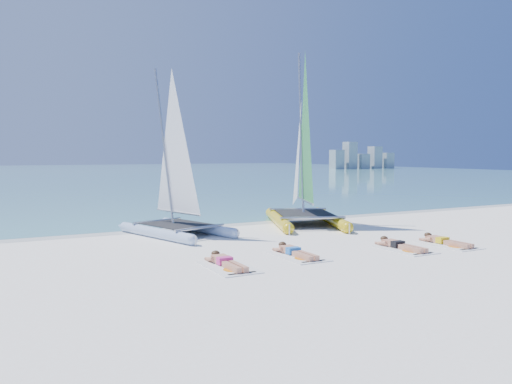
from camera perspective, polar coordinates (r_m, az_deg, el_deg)
ground at (r=14.58m, az=3.50°, el=-6.49°), size 140.00×140.00×0.00m
sea at (r=75.68m, az=-21.91°, el=1.97°), size 140.00×115.00×0.01m
wet_sand_strip at (r=19.44m, az=-4.90°, el=-3.76°), size 140.00×1.40×0.01m
distant_skyline at (r=96.17m, az=11.95°, el=3.79°), size 14.00×2.00×5.00m
catamaran_blue at (r=17.10m, az=-9.25°, el=1.02°), size 3.30×4.76×5.91m
catamaran_yellow at (r=19.91m, az=5.32°, el=2.87°), size 4.21×5.74×7.09m
towel_a at (r=12.23m, az=-3.15°, el=-8.56°), size 1.00×1.85×0.02m
sunbather_a at (r=12.38m, az=-3.52°, el=-7.89°), size 0.37×1.73×0.26m
towel_b at (r=13.51m, az=4.80°, el=-7.33°), size 1.00×1.85×0.02m
sunbather_b at (r=13.65m, az=4.37°, el=-6.74°), size 0.37×1.73×0.26m
towel_c at (r=15.04m, az=16.50°, el=-6.29°), size 1.00×1.85×0.02m
sunbather_c at (r=15.16m, az=16.00°, el=-5.78°), size 0.37×1.73×0.26m
towel_d at (r=16.17m, az=21.13°, el=-5.67°), size 1.00×1.85×0.02m
sunbather_d at (r=16.28m, az=20.64°, el=-5.20°), size 0.37×1.73×0.26m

